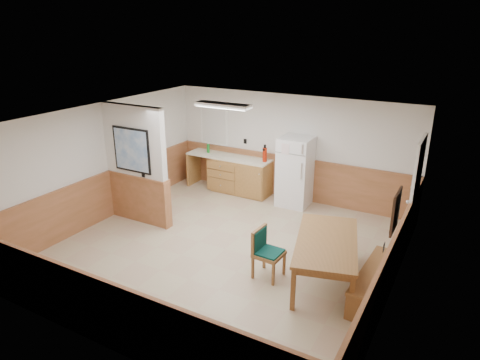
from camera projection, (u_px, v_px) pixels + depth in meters
The scene contains 20 objects.
ground at pixel (225, 249), 8.07m from camera, with size 6.00×6.00×0.00m, color tan.
ceiling at pixel (223, 118), 7.21m from camera, with size 6.00×6.00×0.02m, color silver.
back_wall at pixel (290, 148), 10.10m from camera, with size 6.00×0.02×2.50m, color white.
right_wall at pixel (399, 223), 6.26m from camera, with size 0.02×6.00×2.50m, color white.
left_wall at pixel (103, 162), 9.01m from camera, with size 0.02×6.00×2.50m, color white.
wainscot_back at pixel (288, 178), 10.34m from camera, with size 6.00×0.04×1.00m, color #B36D47.
wainscot_right at pixel (392, 267), 6.53m from camera, with size 0.04×6.00×1.00m, color #B36D47.
wainscot_left at pixel (107, 195), 9.26m from camera, with size 0.04×6.00×1.00m, color #B36D47.
partition_wall at pixel (136, 166), 8.83m from camera, with size 1.50×0.20×2.50m.
kitchen_counter at pixel (239, 175), 10.66m from camera, with size 2.20×0.61×1.00m.
exterior_door at pixel (415, 193), 7.91m from camera, with size 0.07×1.02×2.15m.
kitchen_window at pixel (214, 126), 10.94m from camera, with size 0.80×0.04×1.00m.
wall_painting at pixel (396, 211), 5.93m from camera, with size 0.04×0.50×0.60m.
fluorescent_fixture at pixel (223, 105), 8.66m from camera, with size 1.20×0.30×0.09m.
refrigerator at pixel (295, 172), 9.81m from camera, with size 0.73×0.73×1.61m.
dining_table at pixel (327, 245), 6.85m from camera, with size 1.41×2.07×0.75m.
dining_bench at pixel (373, 276), 6.58m from camera, with size 0.44×1.64×0.45m.
dining_chair at pixel (264, 249), 7.07m from camera, with size 0.64×0.47×0.85m.
fire_extinguisher at pixel (265, 154), 10.16m from camera, with size 0.12×0.12×0.42m.
soap_bottle at pixel (208, 148), 10.90m from camera, with size 0.07×0.07×0.23m, color #198A26.
Camera 1 is at (3.72, -6.09, 3.99)m, focal length 32.00 mm.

